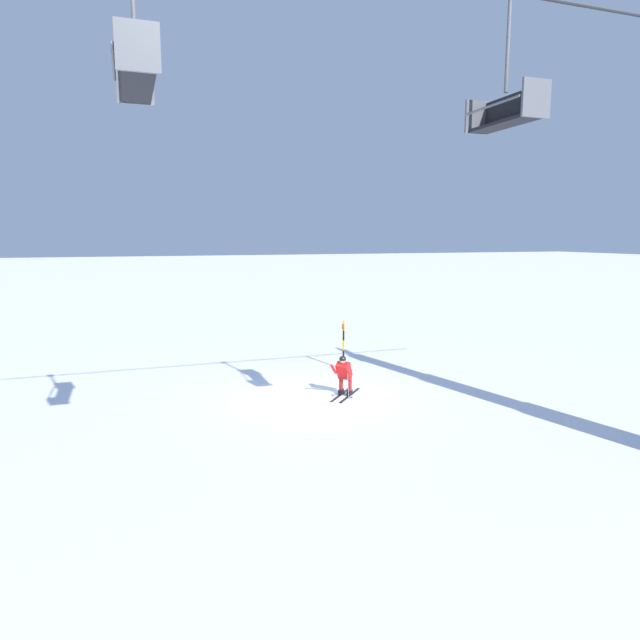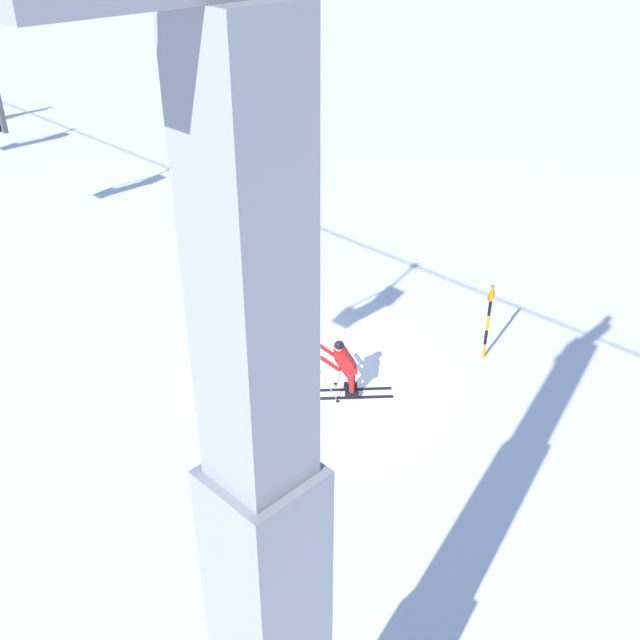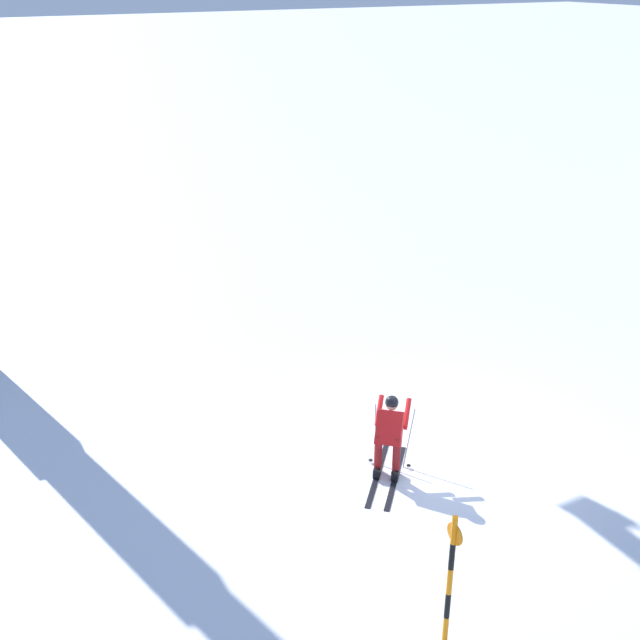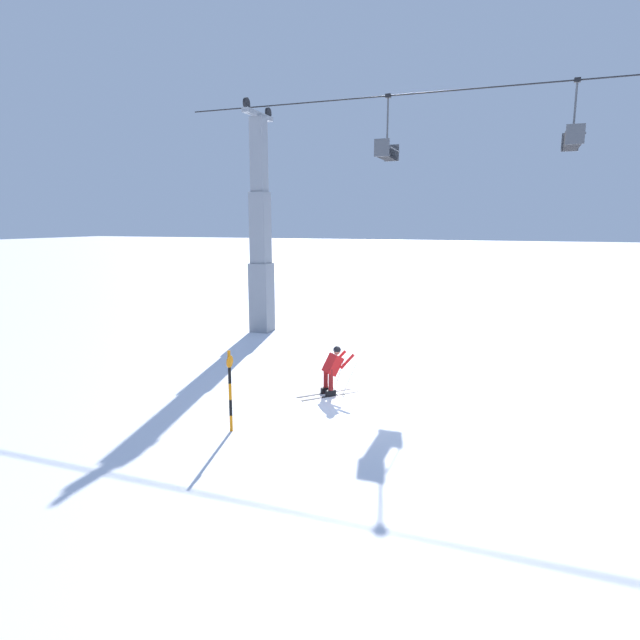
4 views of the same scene
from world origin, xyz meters
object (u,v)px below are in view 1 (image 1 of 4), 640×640
object	(u,v)px
chairlift_seat_second	(141,66)
trail_marker_pole	(343,343)
chairlift_seat_nearest	(508,107)
skier_carving_main	(344,373)

from	to	relation	value
chairlift_seat_second	trail_marker_pole	distance (m)	14.29
chairlift_seat_nearest	trail_marker_pole	xyz separation A→B (m)	(-0.96, -10.39, -6.42)
chairlift_seat_second	trail_marker_pole	bearing A→B (deg)	-125.27
chairlift_seat_nearest	chairlift_seat_second	distance (m)	6.39
skier_carving_main	trail_marker_pole	distance (m)	3.60
chairlift_seat_nearest	chairlift_seat_second	bearing A→B (deg)	0.00
trail_marker_pole	chairlift_seat_nearest	bearing A→B (deg)	84.74
skier_carving_main	chairlift_seat_nearest	distance (m)	9.73
chairlift_seat_nearest	chairlift_seat_second	world-z (taller)	same
chairlift_seat_second	chairlift_seat_nearest	bearing A→B (deg)	180.00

